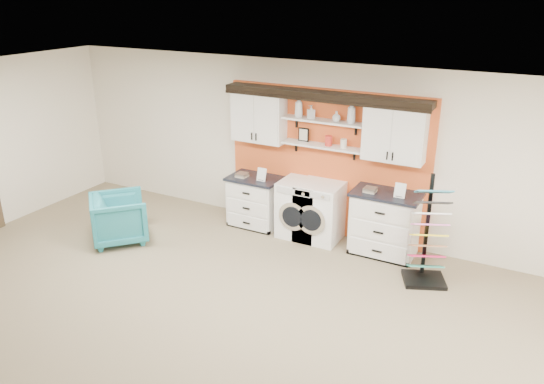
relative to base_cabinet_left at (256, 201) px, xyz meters
The scene contains 22 objects.
floor 3.84m from the base_cabinet_left, 72.76° to the right, with size 10.00×10.00×0.00m, color #857759.
ceiling 4.49m from the base_cabinet_left, 72.76° to the right, with size 10.00×10.00×0.00m, color white.
wall_back 1.53m from the base_cabinet_left, 17.63° to the left, with size 10.00×10.00×0.00m, color silver.
accent_panel 1.40m from the base_cabinet_left, 16.00° to the left, with size 3.40×0.07×2.40m, color #DA5825.
upper_cabinet_left 1.45m from the base_cabinet_left, 90.00° to the left, with size 0.90×0.35×0.84m.
upper_cabinet_right 2.69m from the base_cabinet_left, ahead, with size 0.90×0.35×0.84m.
shelf_lower 1.58m from the base_cabinet_left, ahead, with size 1.32×0.28×0.03m, color white.
shelf_upper 1.88m from the base_cabinet_left, ahead, with size 1.32×0.28×0.03m, color white.
crown_molding 2.21m from the base_cabinet_left, ahead, with size 3.30×0.41×0.13m.
picture_frame 1.46m from the base_cabinet_left, 14.85° to the left, with size 0.18×0.02×0.22m.
canister_red 1.72m from the base_cabinet_left, ahead, with size 0.11×0.11×0.16m, color red.
canister_cream 1.90m from the base_cabinet_left, ahead, with size 0.10×0.10×0.14m, color silver.
base_cabinet_left is the anchor object (origin of this frame).
base_cabinet_right 2.26m from the base_cabinet_left, ahead, with size 1.02×0.66×1.00m.
washer 0.87m from the base_cabinet_left, ahead, with size 0.68×0.71×0.94m.
dryer 1.19m from the base_cabinet_left, ahead, with size 0.69×0.71×0.96m.
sample_rack 3.07m from the base_cabinet_left, 10.22° to the right, with size 0.70×0.65×1.54m.
armchair 2.26m from the base_cabinet_left, 136.37° to the right, with size 0.83×0.85×0.77m, color teal.
soap_bottle_a 1.82m from the base_cabinet_left, 12.62° to the left, with size 0.13×0.13×0.33m, color silver.
soap_bottle_b 1.87m from the base_cabinet_left, ahead, with size 0.09×0.10×0.21m, color silver.
soap_bottle_c 2.09m from the base_cabinet_left, ahead, with size 0.12×0.12×0.16m, color silver.
soap_bottle_d 2.31m from the base_cabinet_left, ahead, with size 0.13×0.13×0.34m, color silver.
Camera 1 is at (3.05, -3.64, 3.87)m, focal length 35.00 mm.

